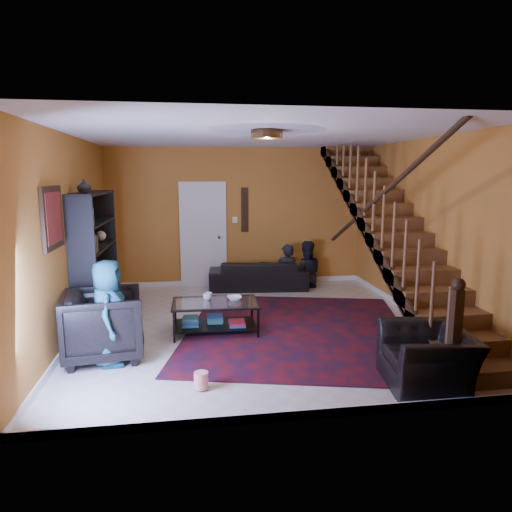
{
  "coord_description": "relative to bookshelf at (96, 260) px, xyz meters",
  "views": [
    {
      "loc": [
        -0.98,
        -6.54,
        2.23
      ],
      "look_at": [
        0.04,
        0.4,
        1.0
      ],
      "focal_mm": 32.0,
      "sensor_mm": 36.0,
      "label": 1
    }
  ],
  "objects": [
    {
      "name": "ceiling_fixture",
      "position": [
        2.4,
        -1.4,
        1.78
      ],
      "size": [
        0.4,
        0.4,
        0.1
      ],
      "primitive_type": "cylinder",
      "color": "#3F2814",
      "rests_on": "room"
    },
    {
      "name": "cup_a",
      "position": [
        1.66,
        -0.71,
        -0.45
      ],
      "size": [
        0.14,
        0.14,
        0.1
      ],
      "primitive_type": "imported",
      "rotation": [
        0.0,
        0.0,
        0.13
      ],
      "color": "#999999",
      "rests_on": "coffee_table"
    },
    {
      "name": "staircase",
      "position": [
        4.53,
        -0.6,
        0.43
      ],
      "size": [
        0.95,
        5.02,
        3.18
      ],
      "color": "brown",
      "rests_on": "floor"
    },
    {
      "name": "rug",
      "position": [
        2.95,
        -0.89,
        -0.96
      ],
      "size": [
        3.89,
        4.23,
        0.02
      ],
      "primitive_type": "cube",
      "rotation": [
        0.0,
        0.0,
        -0.23
      ],
      "color": "#4F0E12",
      "rests_on": "floor"
    },
    {
      "name": "popcorn_bucket",
      "position": [
        1.51,
        -2.59,
        -0.86
      ],
      "size": [
        0.17,
        0.17,
        0.17
      ],
      "primitive_type": "cylinder",
      "rotation": [
        0.0,
        0.0,
        -0.15
      ],
      "color": "red",
      "rests_on": "rug"
    },
    {
      "name": "wall_hanging",
      "position": [
        2.55,
        2.13,
        0.59
      ],
      "size": [
        0.14,
        0.03,
        0.9
      ],
      "primitive_type": "cube",
      "color": "black",
      "rests_on": "room"
    },
    {
      "name": "person_adult_b",
      "position": [
        3.77,
        1.75,
        -0.72
      ],
      "size": [
        0.74,
        0.61,
        1.39
      ],
      "primitive_type": "imported",
      "rotation": [
        0.0,
        0.0,
        3.01
      ],
      "color": "black",
      "rests_on": "sofa"
    },
    {
      "name": "door",
      "position": [
        1.7,
        2.12,
        0.06
      ],
      "size": [
        0.82,
        0.05,
        2.05
      ],
      "primitive_type": "cube",
      "color": "silver",
      "rests_on": "floor"
    },
    {
      "name": "framed_picture",
      "position": [
        -0.17,
        -1.5,
        0.79
      ],
      "size": [
        0.04,
        0.74,
        0.74
      ],
      "primitive_type": "cube",
      "color": "maroon",
      "rests_on": "room"
    },
    {
      "name": "person_child",
      "position": [
        0.45,
        -1.75,
        -0.33
      ],
      "size": [
        0.42,
        0.64,
        1.28
      ],
      "primitive_type": "imported",
      "rotation": [
        0.0,
        0.0,
        1.6
      ],
      "color": "#1C566B",
      "rests_on": "armchair_left"
    },
    {
      "name": "cup_b",
      "position": [
        1.68,
        -0.67,
        -0.45
      ],
      "size": [
        0.11,
        0.11,
        0.1
      ],
      "primitive_type": "imported",
      "rotation": [
        0.0,
        0.0,
        -0.03
      ],
      "color": "#999999",
      "rests_on": "coffee_table"
    },
    {
      "name": "person_adult_a",
      "position": [
        3.37,
        1.75,
        -0.75
      ],
      "size": [
        0.5,
        0.35,
        1.33
      ],
      "primitive_type": "imported",
      "rotation": [
        0.0,
        0.0,
        3.08
      ],
      "color": "black",
      "rests_on": "sofa"
    },
    {
      "name": "bowl",
      "position": [
        2.05,
        -0.76,
        -0.48
      ],
      "size": [
        0.22,
        0.22,
        0.05
      ],
      "primitive_type": "imported",
      "rotation": [
        0.0,
        0.0,
        0.05
      ],
      "color": "#999999",
      "rests_on": "coffee_table"
    },
    {
      "name": "armchair_left",
      "position": [
        0.35,
        -1.54,
        -0.54
      ],
      "size": [
        1.05,
        1.03,
        0.85
      ],
      "primitive_type": "imported",
      "rotation": [
        0.0,
        0.0,
        1.71
      ],
      "color": "black",
      "rests_on": "floor"
    },
    {
      "name": "coffee_table",
      "position": [
        1.76,
        -0.82,
        -0.7
      ],
      "size": [
        1.23,
        0.74,
        0.46
      ],
      "rotation": [
        0.0,
        0.0,
        -0.02
      ],
      "color": "black",
      "rests_on": "floor"
    },
    {
      "name": "floor",
      "position": [
        2.4,
        -0.6,
        -0.96
      ],
      "size": [
        5.5,
        5.5,
        0.0
      ],
      "primitive_type": "plane",
      "color": "beige",
      "rests_on": "ground"
    },
    {
      "name": "room",
      "position": [
        1.07,
        0.73,
        -0.91
      ],
      "size": [
        5.5,
        5.5,
        5.5
      ],
      "color": "#BE702A",
      "rests_on": "ground"
    },
    {
      "name": "sofa",
      "position": [
        2.77,
        1.7,
        -0.68
      ],
      "size": [
        2.01,
        0.93,
        0.57
      ],
      "primitive_type": "imported",
      "rotation": [
        0.0,
        0.0,
        3.05
      ],
      "color": "black",
      "rests_on": "floor"
    },
    {
      "name": "armchair_right",
      "position": [
        3.9,
        -2.85,
        -0.65
      ],
      "size": [
        0.97,
        1.07,
        0.63
      ],
      "primitive_type": "imported",
      "rotation": [
        0.0,
        0.0,
        -1.71
      ],
      "color": "black",
      "rests_on": "floor"
    },
    {
      "name": "bookshelf",
      "position": [
        0.0,
        0.0,
        0.0
      ],
      "size": [
        0.35,
        1.8,
        2.0
      ],
      "color": "black",
      "rests_on": "floor"
    },
    {
      "name": "vase",
      "position": [
        -0.0,
        -0.5,
        1.13
      ],
      "size": [
        0.18,
        0.18,
        0.19
      ],
      "primitive_type": "imported",
      "color": "#999999",
      "rests_on": "bookshelf"
    }
  ]
}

